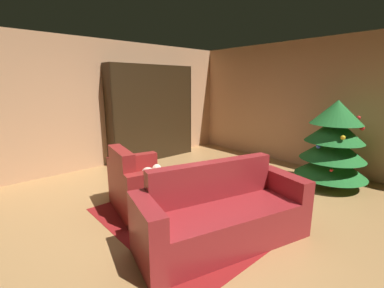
% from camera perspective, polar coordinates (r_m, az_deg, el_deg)
% --- Properties ---
extents(ground_plane, '(7.70, 7.70, 0.00)m').
position_cam_1_polar(ground_plane, '(3.79, 0.66, -14.49)').
color(ground_plane, '#AC7E4A').
extents(wall_back, '(5.96, 0.06, 2.63)m').
position_cam_1_polar(wall_back, '(6.06, 24.20, 7.71)').
color(wall_back, tan).
rests_on(wall_back, ground).
extents(wall_left, '(0.06, 6.53, 2.63)m').
position_cam_1_polar(wall_left, '(5.91, -19.14, 8.02)').
color(wall_left, tan).
rests_on(wall_left, ground).
extents(area_rug, '(2.27, 1.94, 0.01)m').
position_cam_1_polar(area_rug, '(3.68, -0.40, -15.32)').
color(area_rug, maroon).
rests_on(area_rug, ground).
extents(bookshelf_unit, '(0.37, 2.11, 2.15)m').
position_cam_1_polar(bookshelf_unit, '(6.28, -7.72, 6.82)').
color(bookshelf_unit, black).
rests_on(bookshelf_unit, ground).
extents(armchair_red, '(1.14, 0.92, 0.91)m').
position_cam_1_polar(armchair_red, '(3.80, -10.88, -9.27)').
color(armchair_red, maroon).
rests_on(armchair_red, ground).
extents(couch_red, '(1.17, 2.06, 0.88)m').
position_cam_1_polar(couch_red, '(3.06, 6.61, -15.24)').
color(couch_red, maroon).
rests_on(couch_red, ground).
extents(coffee_table, '(0.66, 0.66, 0.46)m').
position_cam_1_polar(coffee_table, '(3.41, 0.43, -10.06)').
color(coffee_table, black).
rests_on(coffee_table, ground).
extents(book_stack_on_table, '(0.20, 0.18, 0.14)m').
position_cam_1_polar(book_stack_on_table, '(3.33, -0.28, -8.44)').
color(book_stack_on_table, '#3B884E').
rests_on(book_stack_on_table, coffee_table).
extents(bottle_on_table, '(0.08, 0.08, 0.24)m').
position_cam_1_polar(bottle_on_table, '(3.41, -2.52, -7.53)').
color(bottle_on_table, navy).
rests_on(bottle_on_table, coffee_table).
extents(decorated_tree, '(1.16, 1.16, 1.48)m').
position_cam_1_polar(decorated_tree, '(5.09, 28.17, 0.06)').
color(decorated_tree, brown).
rests_on(decorated_tree, ground).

